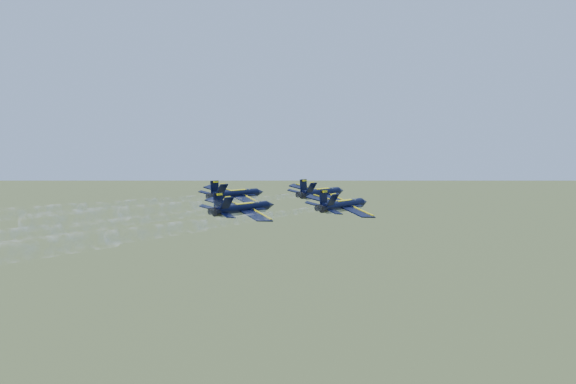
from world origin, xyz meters
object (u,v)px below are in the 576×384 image
(jet_left, at_px, (237,194))
(jet_right, at_px, (343,205))
(jet_lead, at_px, (322,193))
(jet_slot, at_px, (244,208))

(jet_left, xyz_separation_m, jet_right, (20.88, -5.86, 0.00))
(jet_lead, xyz_separation_m, jet_right, (7.56, -12.90, 0.00))
(jet_lead, distance_m, jet_slot, 21.90)
(jet_lead, relative_size, jet_slot, 1.00)
(jet_right, distance_m, jet_slot, 15.55)
(jet_right, xyz_separation_m, jet_slot, (-13.16, -8.27, 0.00))
(jet_right, bearing_deg, jet_lead, 134.46)
(jet_right, relative_size, jet_slot, 1.00)
(jet_slot, bearing_deg, jet_left, 132.72)
(jet_left, height_order, jet_slot, same)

